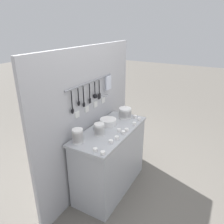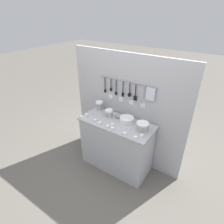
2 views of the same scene
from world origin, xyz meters
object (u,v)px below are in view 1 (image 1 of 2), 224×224
Objects in this scene: bowl_stack_back_corner at (99,129)px; cup_beside_plates at (119,130)px; cup_front_right at (127,130)px; cup_centre at (111,142)px; bowl_stack_short_front at (78,136)px; steel_mixing_bowl at (98,128)px; plate_stack at (108,122)px; cup_front_left at (134,124)px; cup_by_caddy at (117,138)px; cup_back_left at (95,150)px; cup_mid_row at (135,117)px; cup_edge_far at (103,153)px; bowl_stack_nested_right at (125,113)px; cup_back_right at (139,119)px; cup_edge_near at (123,133)px.

bowl_stack_back_corner is 0.24m from cup_beside_plates.
cup_centre is at bearing 175.10° from cup_front_right.
steel_mixing_bowl is at bearing -2.09° from bowl_stack_short_front.
plate_stack reaches higher than cup_front_left.
cup_back_left is (-0.32, 0.07, 0.00)m from cup_by_caddy.
cup_beside_plates is at bearing 19.91° from cup_by_caddy.
plate_stack reaches higher than cup_beside_plates.
cup_mid_row reaches higher than steel_mixing_bowl.
cup_by_caddy and cup_mid_row have the same top height.
cup_by_caddy is 1.00× the size of cup_mid_row.
plate_stack reaches higher than cup_back_left.
cup_back_left is at bearing 82.31° from cup_edge_far.
bowl_stack_short_front is at bearing 116.25° from cup_centre.
plate_stack is 0.18m from steel_mixing_bowl.
cup_centre is at bearing 170.58° from cup_by_caddy.
cup_mid_row and cup_back_left have the same top height.
cup_edge_far is (-0.62, -0.30, -0.02)m from plate_stack.
steel_mixing_bowl is 0.56m from cup_edge_far.
bowl_stack_nested_right is 0.42m from cup_beside_plates.
cup_front_right and cup_mid_row have the same top height.
bowl_stack_back_corner reaches higher than cup_back_right.
cup_mid_row is at bearing -0.76° from cup_beside_plates.
cup_centre is (-0.69, -0.16, -0.05)m from bowl_stack_nested_right.
cup_mid_row and cup_front_left have the same top height.
bowl_stack_nested_right is 0.91m from cup_back_left.
cup_mid_row is at bearing 4.73° from cup_edge_far.
plate_stack is 0.69m from cup_edge_far.
steel_mixing_bowl is at bearing 70.75° from cup_by_caddy.
cup_centre reaches higher than steel_mixing_bowl.
plate_stack is 4.41× the size of cup_front_right.
plate_stack reaches higher than cup_back_right.
cup_front_right is 0.56m from cup_edge_far.
cup_centre is at bearing -166.61° from bowl_stack_nested_right.
cup_beside_plates is at bearing 179.24° from cup_mid_row.
cup_front_right is (-0.36, 0.01, 0.00)m from cup_back_right.
cup_by_caddy is (-0.29, -0.28, -0.02)m from plate_stack.
cup_edge_far and cup_back_left have the same top height.
steel_mixing_bowl is 2.14× the size of cup_centre.
bowl_stack_nested_right is 3.49× the size of cup_back_right.
cup_mid_row is at bearing -31.94° from plate_stack.
bowl_stack_back_corner is at bearing 121.76° from cup_edge_near.
cup_edge_far is (-0.33, -0.02, 0.00)m from cup_by_caddy.
cup_back_right is at bearing -5.88° from cup_back_left.
cup_front_right is 0.42m from cup_mid_row.
cup_centre is at bearing -116.76° from bowl_stack_back_corner.
cup_by_caddy is at bearing 3.77° from cup_edge_far.
steel_mixing_bowl is 0.33m from cup_edge_near.
cup_front_right is at bearing -2.83° from cup_by_caddy.
bowl_stack_short_front is 3.28× the size of cup_centre.
cup_mid_row is at bearing -66.58° from bowl_stack_nested_right.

